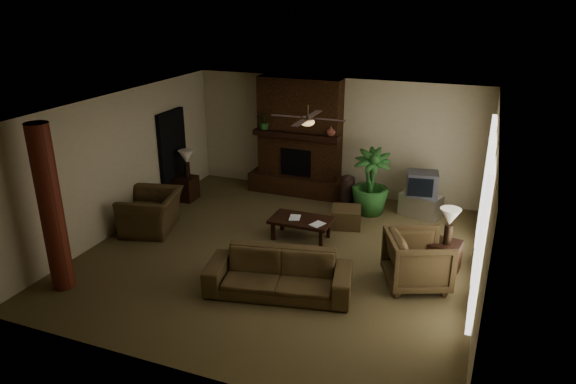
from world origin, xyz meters
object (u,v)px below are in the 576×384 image
at_px(floor_vase, 347,189).
at_px(coffee_table, 301,221).
at_px(armchair_right, 418,258).
at_px(tv_stand, 421,205).
at_px(log_column, 51,209).
at_px(lamp_right, 450,220).
at_px(sofa, 279,267).
at_px(side_table_left, 185,188).
at_px(lamp_left, 186,159).
at_px(ottoman, 346,217).
at_px(side_table_right, 445,257).
at_px(floor_plant, 370,196).
at_px(armchair_left, 151,206).

bearing_deg(floor_vase, coffee_table, -102.09).
relative_size(armchair_right, tv_stand, 1.19).
distance_m(log_column, lamp_right, 6.55).
bearing_deg(sofa, tv_stand, 55.55).
height_order(side_table_left, lamp_left, lamp_left).
distance_m(armchair_right, ottoman, 2.57).
distance_m(ottoman, side_table_right, 2.44).
bearing_deg(side_table_left, side_table_right, -12.30).
bearing_deg(floor_plant, side_table_left, -169.96).
xyz_separation_m(ottoman, tv_stand, (1.38, 1.12, 0.05)).
distance_m(log_column, floor_vase, 6.26).
distance_m(ottoman, floor_vase, 1.09).
relative_size(coffee_table, ottoman, 2.00).
distance_m(floor_plant, lamp_left, 4.32).
distance_m(floor_vase, lamp_left, 3.80).
height_order(coffee_table, lamp_left, lamp_left).
height_order(log_column, armchair_left, log_column).
relative_size(log_column, side_table_left, 5.09).
xyz_separation_m(armchair_left, ottoman, (3.70, 1.62, -0.34)).
height_order(armchair_right, ottoman, armchair_right).
relative_size(floor_vase, lamp_right, 1.18).
distance_m(sofa, armchair_right, 2.32).
bearing_deg(armchair_left, coffee_table, 87.62).
relative_size(ottoman, side_table_left, 1.09).
xyz_separation_m(log_column, tv_stand, (5.16, 5.17, -1.15)).
height_order(tv_stand, floor_plant, floor_plant).
bearing_deg(floor_plant, ottoman, -108.81).
bearing_deg(armchair_right, ottoman, 19.45).
distance_m(tv_stand, floor_vase, 1.66).
distance_m(log_column, armchair_right, 5.98).
bearing_deg(coffee_table, side_table_right, -6.18).
distance_m(sofa, lamp_right, 3.04).
bearing_deg(lamp_left, coffee_table, -18.35).
distance_m(log_column, armchair_left, 2.58).
relative_size(armchair_left, armchair_right, 1.21).
height_order(coffee_table, side_table_right, side_table_right).
xyz_separation_m(floor_vase, lamp_left, (-3.65, -0.88, 0.57)).
bearing_deg(coffee_table, side_table_left, 162.72).
relative_size(coffee_table, tv_stand, 1.41).
relative_size(sofa, floor_vase, 3.05).
bearing_deg(side_table_left, coffee_table, -17.28).
distance_m(armchair_left, lamp_right, 5.86).
distance_m(floor_vase, lamp_right, 3.35).
xyz_separation_m(coffee_table, lamp_right, (2.81, -0.33, 0.63)).
xyz_separation_m(tv_stand, lamp_left, (-5.30, -0.96, 0.75)).
relative_size(tv_stand, floor_vase, 1.10).
distance_m(tv_stand, floor_plant, 1.13).
height_order(armchair_right, lamp_left, lamp_left).
distance_m(sofa, coffee_table, 2.04).
bearing_deg(armchair_right, floor_plant, 4.45).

